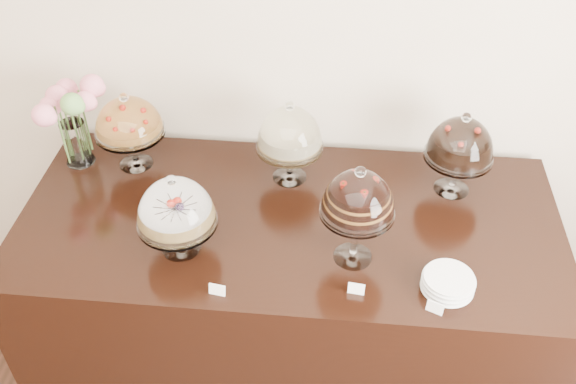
# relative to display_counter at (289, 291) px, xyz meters

# --- Properties ---
(wall_back) EXTENTS (5.00, 0.04, 3.00)m
(wall_back) POSITION_rel_display_counter_xyz_m (-0.27, 0.55, 1.05)
(wall_back) COLOR beige
(wall_back) RESTS_ON ground
(display_counter) EXTENTS (2.20, 1.00, 0.90)m
(display_counter) POSITION_rel_display_counter_xyz_m (0.00, 0.00, 0.00)
(display_counter) COLOR black
(display_counter) RESTS_ON ground
(cake_stand_sugar_sponge) EXTENTS (0.30, 0.30, 0.36)m
(cake_stand_sugar_sponge) POSITION_rel_display_counter_xyz_m (-0.40, -0.21, 0.66)
(cake_stand_sugar_sponge) COLOR white
(cake_stand_sugar_sponge) RESTS_ON display_counter
(cake_stand_choco_layer) EXTENTS (0.27, 0.27, 0.43)m
(cake_stand_choco_layer) POSITION_rel_display_counter_xyz_m (0.26, -0.19, 0.74)
(cake_stand_choco_layer) COLOR white
(cake_stand_choco_layer) RESTS_ON display_counter
(cake_stand_cheesecake) EXTENTS (0.29, 0.29, 0.39)m
(cake_stand_cheesecake) POSITION_rel_display_counter_xyz_m (-0.02, 0.26, 0.69)
(cake_stand_cheesecake) COLOR white
(cake_stand_cheesecake) RESTS_ON display_counter
(cake_stand_dark_choco) EXTENTS (0.28, 0.28, 0.39)m
(cake_stand_dark_choco) POSITION_rel_display_counter_xyz_m (0.67, 0.25, 0.69)
(cake_stand_dark_choco) COLOR white
(cake_stand_dark_choco) RESTS_ON display_counter
(cake_stand_fruit_tart) EXTENTS (0.30, 0.30, 0.37)m
(cake_stand_fruit_tart) POSITION_rel_display_counter_xyz_m (-0.72, 0.29, 0.68)
(cake_stand_fruit_tart) COLOR white
(cake_stand_fruit_tart) RESTS_ON display_counter
(flower_vase) EXTENTS (0.25, 0.33, 0.40)m
(flower_vase) POSITION_rel_display_counter_xyz_m (-0.96, 0.29, 0.71)
(flower_vase) COLOR white
(flower_vase) RESTS_ON display_counter
(plate_stack) EXTENTS (0.19, 0.19, 0.06)m
(plate_stack) POSITION_rel_display_counter_xyz_m (0.60, -0.32, 0.48)
(plate_stack) COLOR white
(plate_stack) RESTS_ON display_counter
(price_card_left) EXTENTS (0.06, 0.02, 0.04)m
(price_card_left) POSITION_rel_display_counter_xyz_m (-0.22, -0.42, 0.47)
(price_card_left) COLOR white
(price_card_left) RESTS_ON display_counter
(price_card_right) EXTENTS (0.06, 0.04, 0.04)m
(price_card_right) POSITION_rel_display_counter_xyz_m (0.55, -0.43, 0.47)
(price_card_right) COLOR white
(price_card_right) RESTS_ON display_counter
(price_card_extra) EXTENTS (0.06, 0.02, 0.04)m
(price_card_extra) POSITION_rel_display_counter_xyz_m (0.28, -0.37, 0.47)
(price_card_extra) COLOR white
(price_card_extra) RESTS_ON display_counter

